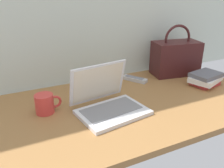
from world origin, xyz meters
TOP-DOWN VIEW (x-y plane):
  - desk at (0.00, 0.00)m, footprint 1.60×0.76m
  - laptop at (-0.07, -0.03)m, footprint 0.34×0.31m
  - coffee_mug at (-0.34, 0.08)m, footprint 0.12×0.09m
  - remote_control_near at (0.25, 0.25)m, footprint 0.12×0.16m
  - handbag at (0.55, 0.24)m, footprint 0.32×0.21m
  - book_stack at (0.60, 0.01)m, footprint 0.23×0.20m

SIDE VIEW (x-z plane):
  - desk at x=0.00m, z-range 0.00..0.03m
  - remote_control_near at x=0.25m, z-range 0.03..0.05m
  - book_stack at x=0.60m, z-range 0.03..0.11m
  - laptop at x=-0.07m, z-range -0.03..0.18m
  - coffee_mug at x=-0.34m, z-range 0.03..0.12m
  - handbag at x=0.55m, z-range -0.02..0.31m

